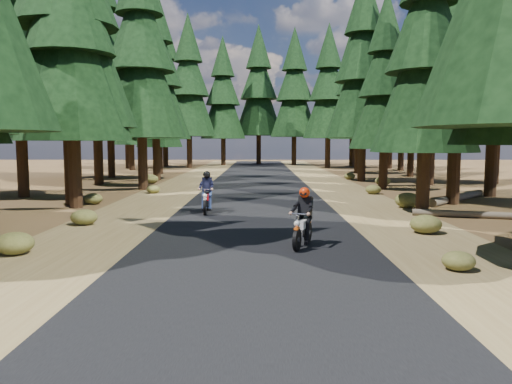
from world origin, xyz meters
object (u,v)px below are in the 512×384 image
(rider_lead, at_px, (303,227))
(rider_follow, at_px, (207,199))
(log_near, at_px, (458,197))
(log_far, at_px, (478,215))

(rider_lead, distance_m, rider_follow, 6.68)
(rider_lead, bearing_deg, rider_follow, -43.54)
(log_near, height_order, rider_follow, rider_follow)
(log_far, bearing_deg, log_near, 92.39)
(rider_follow, bearing_deg, log_near, -160.40)
(rider_follow, bearing_deg, log_far, 172.97)
(rider_lead, relative_size, rider_follow, 1.00)
(rider_lead, height_order, rider_follow, rider_follow)
(rider_lead, xyz_separation_m, rider_follow, (-3.03, 5.95, 0.02))
(log_far, bearing_deg, rider_lead, -126.21)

